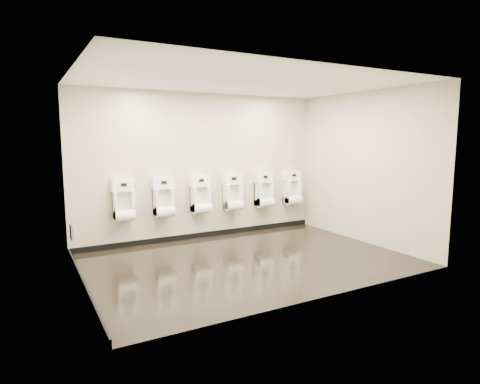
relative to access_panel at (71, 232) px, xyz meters
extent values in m
cube|color=black|center=(2.48, -1.20, -0.50)|extent=(5.00, 3.50, 0.00)
cube|color=silver|center=(2.48, -1.20, 2.30)|extent=(5.00, 3.50, 0.00)
cube|color=#BDB299|center=(2.48, 0.55, 0.90)|extent=(5.00, 0.02, 2.80)
cube|color=#BDB299|center=(2.48, -2.95, 0.90)|extent=(5.00, 0.02, 2.80)
cube|color=#BDB299|center=(-0.02, -1.20, 0.90)|extent=(0.02, 3.50, 2.80)
cube|color=#BDB299|center=(4.98, -1.20, 0.90)|extent=(0.02, 3.50, 2.80)
cube|color=white|center=(-0.01, -1.20, 0.90)|extent=(0.01, 3.50, 2.80)
cube|color=black|center=(2.48, 0.54, -0.45)|extent=(5.00, 0.02, 0.10)
cube|color=black|center=(-0.01, -1.20, -0.45)|extent=(0.02, 3.50, 0.10)
cube|color=#9E9EA3|center=(0.00, 0.00, 0.00)|extent=(0.03, 0.25, 0.25)
cylinder|color=silver|center=(0.02, 0.00, 0.00)|extent=(0.02, 0.04, 0.04)
cube|color=white|center=(0.91, 0.43, 0.29)|extent=(0.34, 0.24, 0.48)
cube|color=silver|center=(0.91, 0.51, 0.33)|extent=(0.25, 0.01, 0.36)
cylinder|color=white|center=(0.91, 0.36, 0.12)|extent=(0.34, 0.21, 0.21)
cube|color=white|center=(0.91, 0.46, 0.63)|extent=(0.38, 0.18, 0.21)
cube|color=black|center=(0.91, 0.37, 0.65)|extent=(0.09, 0.01, 0.05)
cube|color=silver|center=(0.91, 0.37, 0.65)|extent=(0.11, 0.01, 0.07)
cylinder|color=silver|center=(1.11, 0.46, 0.63)|extent=(0.01, 0.03, 0.03)
cube|color=white|center=(1.63, 0.43, 0.29)|extent=(0.34, 0.24, 0.48)
cube|color=silver|center=(1.63, 0.51, 0.33)|extent=(0.25, 0.01, 0.36)
cylinder|color=white|center=(1.63, 0.36, 0.12)|extent=(0.34, 0.21, 0.21)
cube|color=white|center=(1.63, 0.46, 0.63)|extent=(0.38, 0.18, 0.21)
cube|color=black|center=(1.63, 0.37, 0.65)|extent=(0.09, 0.01, 0.05)
cube|color=silver|center=(1.63, 0.37, 0.65)|extent=(0.11, 0.01, 0.07)
cylinder|color=silver|center=(1.82, 0.46, 0.63)|extent=(0.01, 0.03, 0.03)
cube|color=white|center=(2.36, 0.43, 0.29)|extent=(0.34, 0.24, 0.48)
cube|color=silver|center=(2.36, 0.51, 0.33)|extent=(0.25, 0.01, 0.36)
cylinder|color=white|center=(2.36, 0.36, 0.12)|extent=(0.34, 0.21, 0.21)
cube|color=white|center=(2.36, 0.46, 0.63)|extent=(0.38, 0.18, 0.21)
cube|color=black|center=(2.36, 0.37, 0.65)|extent=(0.09, 0.01, 0.05)
cube|color=silver|center=(2.36, 0.37, 0.65)|extent=(0.11, 0.01, 0.07)
cylinder|color=silver|center=(2.56, 0.46, 0.63)|extent=(0.01, 0.03, 0.03)
cube|color=white|center=(3.06, 0.43, 0.29)|extent=(0.34, 0.24, 0.48)
cube|color=silver|center=(3.06, 0.51, 0.33)|extent=(0.25, 0.01, 0.36)
cylinder|color=white|center=(3.06, 0.36, 0.12)|extent=(0.34, 0.21, 0.21)
cube|color=white|center=(3.06, 0.46, 0.63)|extent=(0.38, 0.18, 0.21)
cube|color=black|center=(3.06, 0.37, 0.65)|extent=(0.09, 0.01, 0.05)
cube|color=silver|center=(3.06, 0.37, 0.65)|extent=(0.11, 0.01, 0.07)
cylinder|color=silver|center=(3.26, 0.46, 0.63)|extent=(0.01, 0.03, 0.03)
cube|color=white|center=(3.80, 0.43, 0.29)|extent=(0.34, 0.24, 0.48)
cube|color=silver|center=(3.80, 0.51, 0.33)|extent=(0.25, 0.01, 0.36)
cylinder|color=white|center=(3.80, 0.36, 0.12)|extent=(0.34, 0.21, 0.21)
cube|color=white|center=(3.80, 0.46, 0.63)|extent=(0.38, 0.18, 0.21)
cube|color=black|center=(3.80, 0.37, 0.65)|extent=(0.09, 0.01, 0.05)
cube|color=silver|center=(3.80, 0.37, 0.65)|extent=(0.11, 0.01, 0.07)
cylinder|color=silver|center=(4.00, 0.46, 0.63)|extent=(0.01, 0.03, 0.03)
cube|color=white|center=(4.53, 0.43, 0.29)|extent=(0.34, 0.24, 0.48)
cube|color=silver|center=(4.53, 0.51, 0.33)|extent=(0.25, 0.01, 0.36)
cylinder|color=white|center=(4.53, 0.36, 0.12)|extent=(0.34, 0.21, 0.21)
cube|color=white|center=(4.53, 0.46, 0.63)|extent=(0.38, 0.18, 0.21)
cube|color=black|center=(4.53, 0.37, 0.65)|extent=(0.09, 0.01, 0.05)
cube|color=silver|center=(4.53, 0.37, 0.65)|extent=(0.11, 0.01, 0.07)
cylinder|color=silver|center=(4.72, 0.46, 0.63)|extent=(0.01, 0.03, 0.03)
camera|label=1|loc=(-0.64, -6.59, 1.46)|focal=30.00mm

